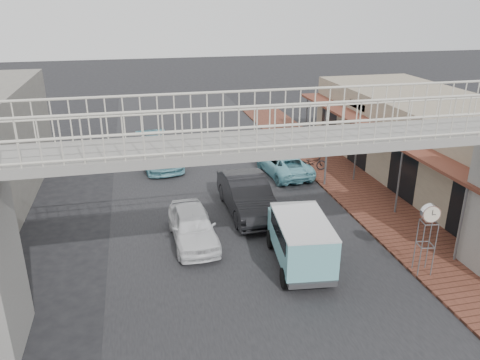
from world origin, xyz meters
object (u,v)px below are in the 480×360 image
dark_sedan (247,195)px  motorcycle_near (312,163)px  white_hatchback (193,226)px  angkot_far (159,152)px  angkot_van (301,236)px  street_clock (430,216)px  motorcycle_far (287,140)px  angkot_curb (284,164)px  arrow_sign (342,140)px

dark_sedan → motorcycle_near: bearing=41.3°
white_hatchback → dark_sedan: 3.33m
angkot_far → angkot_van: (4.04, -11.74, 0.45)m
angkot_far → street_clock: bearing=-66.8°
dark_sedan → angkot_van: (0.74, -4.60, 0.36)m
angkot_van → white_hatchback: bearing=149.3°
angkot_far → motorcycle_far: (7.85, 1.14, -0.12)m
motorcycle_far → street_clock: 14.40m
angkot_curb → motorcycle_far: angkot_curb is taller
street_clock → white_hatchback: bearing=160.8°
angkot_van → motorcycle_far: (3.81, 12.88, -0.58)m
white_hatchback → angkot_van: angkot_van is taller
street_clock → arrow_sign: (0.53, 7.86, 0.23)m
angkot_curb → angkot_far: 6.96m
angkot_curb → angkot_far: size_ratio=0.85×
street_clock → arrow_sign: bearing=96.0°
angkot_far → motorcycle_far: bearing=0.6°
angkot_curb → street_clock: 10.41m
angkot_curb → motorcycle_far: 4.43m
dark_sedan → street_clock: size_ratio=1.98×
angkot_van → motorcycle_near: 9.57m
angkot_curb → street_clock: size_ratio=1.70×
dark_sedan → street_clock: 7.68m
angkot_curb → street_clock: bearing=94.0°
white_hatchback → angkot_far: size_ratio=0.80×
motorcycle_far → white_hatchback: bearing=155.7°
motorcycle_far → motorcycle_near: bearing=-169.6°
white_hatchback → motorcycle_near: bearing=39.0°
angkot_far → motorcycle_far: 7.94m
arrow_sign → dark_sedan: bearing=-137.2°
angkot_curb → motorcycle_near: 1.57m
white_hatchback → angkot_curb: 8.35m
angkot_curb → motorcycle_near: size_ratio=2.65×
angkot_curb → dark_sedan: bearing=49.4°
white_hatchback → motorcycle_near: white_hatchback is taller
angkot_curb → street_clock: street_clock is taller
angkot_curb → angkot_van: angkot_van is taller
white_hatchback → motorcycle_far: 12.58m
angkot_van → motorcycle_near: size_ratio=2.47×
motorcycle_far → arrow_sign: arrow_sign is taller
angkot_curb → angkot_van: size_ratio=1.07×
motorcycle_near → angkot_van: bearing=163.1°
white_hatchback → arrow_sign: bearing=24.8°
motorcycle_near → motorcycle_far: motorcycle_far is taller
white_hatchback → angkot_van: bearing=-39.1°
dark_sedan → arrow_sign: 5.62m
angkot_van → arrow_sign: 7.85m
arrow_sign → angkot_curb: bearing=155.3°
white_hatchback → motorcycle_far: white_hatchback is taller
dark_sedan → angkot_curb: size_ratio=1.16×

